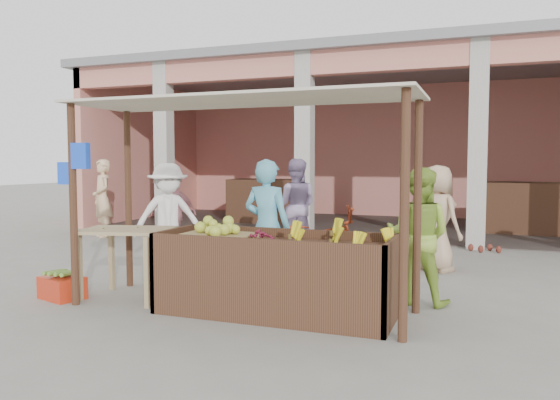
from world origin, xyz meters
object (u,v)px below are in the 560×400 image
at_px(vendor_green, 418,232).
at_px(motorcycle, 313,240).
at_px(fruit_stall, 275,278).
at_px(vendor_blue, 267,223).
at_px(side_table, 128,240).
at_px(red_crate, 62,288).

xyz_separation_m(vendor_green, motorcycle, (-1.59, 0.94, -0.31)).
xyz_separation_m(fruit_stall, motorcycle, (-0.17, 1.98, 0.15)).
bearing_deg(vendor_blue, fruit_stall, 122.41).
bearing_deg(fruit_stall, vendor_green, 36.38).
relative_size(vendor_green, motorcycle, 0.81).
height_order(side_table, motorcycle, motorcycle).
xyz_separation_m(red_crate, vendor_blue, (2.27, 1.11, 0.78)).
xyz_separation_m(side_table, red_crate, (-0.75, -0.31, -0.59)).
bearing_deg(motorcycle, fruit_stall, 164.54).
relative_size(fruit_stall, motorcycle, 1.24).
bearing_deg(motorcycle, vendor_blue, 147.00).
height_order(side_table, vendor_green, vendor_green).
xyz_separation_m(fruit_stall, side_table, (-1.95, 0.03, 0.32)).
distance_m(vendor_blue, vendor_green, 1.86).
bearing_deg(fruit_stall, side_table, 179.20).
bearing_deg(vendor_blue, red_crate, 31.10).
bearing_deg(red_crate, vendor_blue, 43.12).
relative_size(side_table, motorcycle, 0.58).
bearing_deg(red_crate, fruit_stall, 23.04).
relative_size(vendor_blue, motorcycle, 0.88).
distance_m(fruit_stall, side_table, 1.98).
xyz_separation_m(fruit_stall, vendor_green, (1.41, 1.04, 0.45)).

